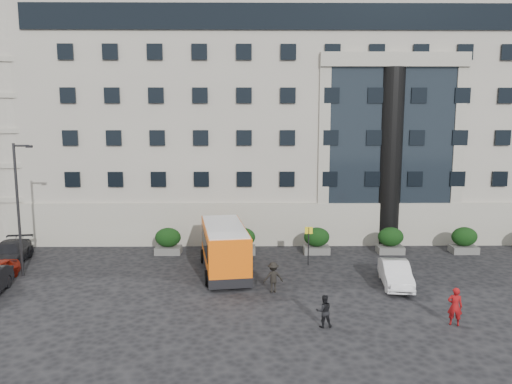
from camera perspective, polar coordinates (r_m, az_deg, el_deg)
ground at (r=27.91m, az=-4.32°, el=-11.37°), size 120.00×120.00×0.00m
civic_building at (r=48.34m, az=4.43°, el=8.02°), size 44.00×24.00×18.00m
entrance_column at (r=37.98m, az=15.02°, el=3.78°), size 1.80×1.80×13.00m
apartment_far at (r=70.33m, az=-25.11°, el=9.07°), size 13.00×13.00×22.00m
hedge_a at (r=35.51m, az=-10.02°, el=-5.51°), size 1.80×1.26×1.84m
hedge_b at (r=35.04m, az=-1.56°, el=-5.57°), size 1.80×1.26×1.84m
hedge_c at (r=35.34m, az=6.94°, el=-5.51°), size 1.80×1.26×1.84m
hedge_d at (r=36.39m, az=15.12°, el=-5.33°), size 1.80×1.26×1.84m
hedge_e at (r=38.12m, az=22.70°, el=-5.08°), size 1.80×1.26×1.84m
street_lamp at (r=32.64m, az=-25.47°, el=-1.32°), size 1.16×0.18×8.00m
bus_stop_sign at (r=32.34m, az=6.03°, el=-5.37°), size 0.50×0.08×2.52m
minibus at (r=30.78m, az=-3.62°, el=-6.27°), size 3.47×7.34×2.94m
red_truck at (r=47.41m, az=-17.86°, el=-1.55°), size 3.20×5.62×2.86m
parked_car_c at (r=36.37m, az=-26.39°, el=-6.29°), size 2.69×5.22×1.45m
parked_car_d at (r=46.73m, az=-24.34°, el=-2.94°), size 3.20×5.75×1.52m
white_taxi at (r=29.73m, az=15.66°, el=-8.99°), size 1.95×4.36×1.39m
pedestrian_a at (r=25.22m, az=21.78°, el=-12.05°), size 0.76×0.61×1.80m
pedestrian_b at (r=23.57m, az=7.77°, el=-13.32°), size 0.79×0.64×1.53m
pedestrian_c at (r=27.62m, az=1.97°, el=-9.71°), size 1.19×0.81×1.70m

